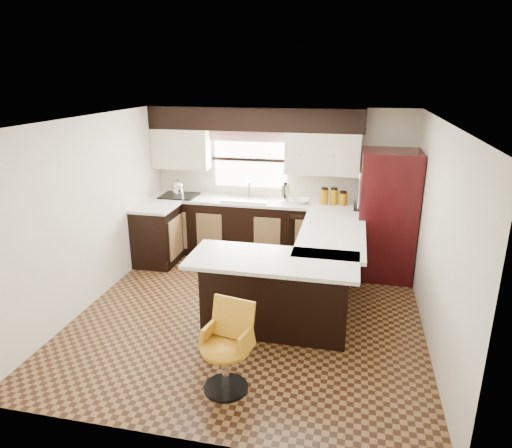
% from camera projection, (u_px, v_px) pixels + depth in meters
% --- Properties ---
extents(floor, '(4.40, 4.40, 0.00)m').
position_uv_depth(floor, '(251.00, 312.00, 5.81)').
color(floor, '#49301A').
rests_on(floor, ground).
extents(ceiling, '(4.40, 4.40, 0.00)m').
position_uv_depth(ceiling, '(250.00, 120.00, 5.06)').
color(ceiling, silver).
rests_on(ceiling, wall_back).
extents(wall_back, '(4.40, 0.00, 4.40)m').
position_uv_depth(wall_back, '(280.00, 182.00, 7.48)').
color(wall_back, beige).
rests_on(wall_back, floor).
extents(wall_front, '(4.40, 0.00, 4.40)m').
position_uv_depth(wall_front, '(184.00, 312.00, 3.39)').
color(wall_front, beige).
rests_on(wall_front, floor).
extents(wall_left, '(0.00, 4.40, 4.40)m').
position_uv_depth(wall_left, '(91.00, 212.00, 5.86)').
color(wall_left, beige).
rests_on(wall_left, floor).
extents(wall_right, '(0.00, 4.40, 4.40)m').
position_uv_depth(wall_right, '(436.00, 235.00, 5.01)').
color(wall_right, beige).
rests_on(wall_right, floor).
extents(base_cab_back, '(3.30, 0.60, 0.90)m').
position_uv_depth(base_cab_back, '(250.00, 229.00, 7.52)').
color(base_cab_back, black).
rests_on(base_cab_back, floor).
extents(base_cab_left, '(0.60, 0.70, 0.90)m').
position_uv_depth(base_cab_left, '(157.00, 236.00, 7.19)').
color(base_cab_left, black).
rests_on(base_cab_left, floor).
extents(counter_back, '(3.30, 0.60, 0.04)m').
position_uv_depth(counter_back, '(250.00, 201.00, 7.38)').
color(counter_back, silver).
rests_on(counter_back, base_cab_back).
extents(counter_left, '(0.60, 0.70, 0.04)m').
position_uv_depth(counter_left, '(155.00, 207.00, 7.05)').
color(counter_left, silver).
rests_on(counter_left, base_cab_left).
extents(soffit, '(3.40, 0.35, 0.36)m').
position_uv_depth(soffit, '(254.00, 119.00, 7.08)').
color(soffit, black).
rests_on(soffit, wall_back).
extents(upper_cab_left, '(0.94, 0.35, 0.64)m').
position_uv_depth(upper_cab_left, '(182.00, 148.00, 7.48)').
color(upper_cab_left, beige).
rests_on(upper_cab_left, wall_back).
extents(upper_cab_right, '(1.14, 0.35, 0.64)m').
position_uv_depth(upper_cab_right, '(323.00, 153.00, 7.01)').
color(upper_cab_right, beige).
rests_on(upper_cab_right, wall_back).
extents(window_pane, '(1.20, 0.02, 0.90)m').
position_uv_depth(window_pane, '(250.00, 160.00, 7.45)').
color(window_pane, white).
rests_on(window_pane, wall_back).
extents(valance, '(1.30, 0.06, 0.18)m').
position_uv_depth(valance, '(250.00, 136.00, 7.29)').
color(valance, '#D19B93').
rests_on(valance, wall_back).
extents(sink, '(0.75, 0.45, 0.03)m').
position_uv_depth(sink, '(246.00, 199.00, 7.36)').
color(sink, '#B2B2B7').
rests_on(sink, counter_back).
extents(dishwasher, '(0.58, 0.03, 0.78)m').
position_uv_depth(dishwasher, '(308.00, 240.00, 7.06)').
color(dishwasher, black).
rests_on(dishwasher, floor).
extents(cooktop, '(0.58, 0.50, 0.02)m').
position_uv_depth(cooktop, '(179.00, 196.00, 7.59)').
color(cooktop, black).
rests_on(cooktop, counter_back).
extents(peninsula_long, '(0.60, 1.95, 0.90)m').
position_uv_depth(peninsula_long, '(327.00, 266.00, 6.07)').
color(peninsula_long, black).
rests_on(peninsula_long, floor).
extents(peninsula_return, '(1.65, 0.60, 0.90)m').
position_uv_depth(peninsula_return, '(275.00, 295.00, 5.27)').
color(peninsula_return, black).
rests_on(peninsula_return, floor).
extents(counter_pen_long, '(0.84, 1.95, 0.04)m').
position_uv_depth(counter_pen_long, '(333.00, 233.00, 5.91)').
color(counter_pen_long, silver).
rests_on(counter_pen_long, peninsula_long).
extents(counter_pen_return, '(1.89, 0.84, 0.04)m').
position_uv_depth(counter_pen_return, '(273.00, 260.00, 5.04)').
color(counter_pen_return, silver).
rests_on(counter_pen_return, peninsula_return).
extents(refrigerator, '(0.80, 0.77, 1.87)m').
position_uv_depth(refrigerator, '(387.00, 215.00, 6.61)').
color(refrigerator, black).
rests_on(refrigerator, floor).
extents(bar_chair, '(0.55, 0.55, 0.87)m').
position_uv_depth(bar_chair, '(225.00, 350.00, 4.25)').
color(bar_chair, '#C5871A').
rests_on(bar_chair, floor).
extents(kettle, '(0.19, 0.19, 0.26)m').
position_uv_depth(kettle, '(178.00, 187.00, 7.55)').
color(kettle, silver).
rests_on(kettle, cooktop).
extents(percolator, '(0.15, 0.15, 0.29)m').
position_uv_depth(percolator, '(285.00, 193.00, 7.21)').
color(percolator, silver).
rests_on(percolator, counter_back).
extents(mixing_bowl, '(0.29, 0.29, 0.07)m').
position_uv_depth(mixing_bowl, '(301.00, 201.00, 7.19)').
color(mixing_bowl, white).
rests_on(mixing_bowl, counter_back).
extents(canister_large, '(0.13, 0.13, 0.23)m').
position_uv_depth(canister_large, '(324.00, 197.00, 7.11)').
color(canister_large, '#986907').
rests_on(canister_large, counter_back).
extents(canister_med, '(0.12, 0.12, 0.24)m').
position_uv_depth(canister_med, '(334.00, 197.00, 7.08)').
color(canister_med, '#986907').
rests_on(canister_med, counter_back).
extents(canister_small, '(0.13, 0.13, 0.19)m').
position_uv_depth(canister_small, '(343.00, 199.00, 7.06)').
color(canister_small, '#986907').
rests_on(canister_small, counter_back).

